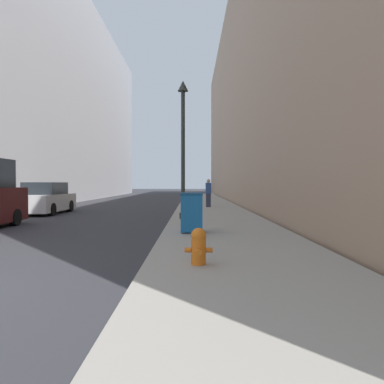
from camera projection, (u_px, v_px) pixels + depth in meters
The scene contains 8 objects.
sidewalk_right at pixel (210, 209), 22.71m from camera, with size 3.91×60.00×0.16m.
building_left_glass at pixel (0, 85), 30.51m from camera, with size 12.00×60.00×19.34m.
building_right_stone at pixel (304, 96), 30.48m from camera, with size 12.00×60.00×17.54m.
fire_hydrant at pixel (199, 245), 6.72m from camera, with size 0.50×0.39×0.66m.
trash_bin at pixel (192, 212), 11.11m from camera, with size 0.65×0.70×1.18m.
lamppost at pixel (184, 137), 15.33m from camera, with size 0.43×0.43×5.66m.
parked_sedan_near at pixel (47, 199), 19.94m from camera, with size 1.92×4.60×1.66m.
pedestrian_on_sidewalk at pixel (209, 193), 22.92m from camera, with size 0.35×0.22×1.71m.
Camera 1 is at (4.87, -4.68, 1.62)m, focal length 35.00 mm.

